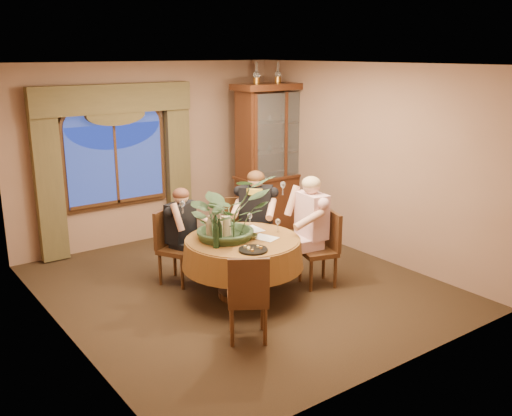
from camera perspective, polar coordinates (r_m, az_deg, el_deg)
floor at (r=7.47m, az=-1.56°, el=-7.83°), size 5.00×5.00×0.00m
wall_back at (r=9.17m, az=-10.58°, el=5.44°), size 4.50×0.00×4.50m
wall_right at (r=8.49m, az=11.01°, el=4.63°), size 0.00×5.00×5.00m
ceiling at (r=6.87m, az=-1.73°, el=14.18°), size 5.00×5.00×0.00m
window at (r=8.88m, az=-13.84°, el=4.29°), size 1.62×0.10×1.32m
arched_transom at (r=8.77m, az=-14.16°, el=9.29°), size 1.60×0.06×0.44m
drapery_left at (r=8.53m, az=-20.04°, el=2.53°), size 0.38×0.14×2.32m
drapery_right at (r=9.29m, az=-7.80°, el=4.31°), size 0.38×0.14×2.32m
swag_valance at (r=8.68m, az=-14.05°, el=10.56°), size 2.45×0.16×0.42m
dining_table at (r=7.07m, az=-1.32°, el=-5.93°), size 1.52×1.52×0.75m
china_cabinet at (r=9.59m, az=2.12°, el=5.06°), size 1.51×0.59×2.45m
oil_lamp_left at (r=9.19m, az=0.05°, el=13.37°), size 0.11×0.11×0.34m
oil_lamp_center at (r=9.44m, az=2.20°, el=13.41°), size 0.11×0.11×0.34m
oil_lamp_right at (r=9.71m, az=4.23°, el=13.44°), size 0.11×0.11×0.34m
chair_right at (r=7.39m, az=6.22°, el=-4.19°), size 0.52×0.52×0.96m
chair_back_right at (r=7.93m, az=-1.58°, el=-2.72°), size 0.58×0.58×0.96m
chair_back at (r=7.49m, az=-7.83°, el=-3.97°), size 0.57×0.57×0.96m
chair_front_left at (r=6.02m, az=-0.84°, el=-8.79°), size 0.58×0.58×0.96m
person_pink at (r=7.45m, az=5.57°, el=-2.12°), size 0.52×0.56×1.42m
person_back at (r=7.53m, az=-7.50°, el=-2.64°), size 0.57×0.55×1.26m
person_scarf at (r=7.89m, az=0.01°, el=-1.15°), size 0.68×0.68×1.39m
stoneware_vase at (r=6.94m, az=-3.05°, el=-1.88°), size 0.15×0.15×0.27m
centerpiece_plant at (r=6.82m, az=-2.92°, el=2.36°), size 1.06×1.18×0.92m
olive_bowl at (r=6.93m, az=-0.46°, el=-2.87°), size 0.16×0.16×0.05m
cheese_platter at (r=6.50m, az=-0.28°, el=-4.21°), size 0.34×0.34×0.02m
wine_bottle_0 at (r=6.57m, az=-4.02°, el=-2.63°), size 0.07×0.07×0.33m
wine_bottle_1 at (r=6.76m, az=-4.72°, el=-2.14°), size 0.07×0.07×0.33m
wine_bottle_2 at (r=6.88m, az=-4.07°, el=-1.81°), size 0.07×0.07×0.33m
wine_bottle_3 at (r=6.82m, az=-3.65°, el=-1.95°), size 0.07×0.07×0.33m
wine_bottle_4 at (r=6.64m, az=-3.69°, el=-2.45°), size 0.07×0.07×0.33m
tasting_paper_0 at (r=6.95m, az=0.89°, el=-2.99°), size 0.30×0.35×0.00m
tasting_paper_1 at (r=7.28m, az=-0.38°, el=-2.12°), size 0.23×0.31×0.00m
wine_glass_person_pink at (r=7.15m, az=2.20°, el=-1.74°), size 0.07×0.07×0.18m
wine_glass_person_back at (r=7.19m, az=-4.66°, el=-1.69°), size 0.07×0.07×0.18m
wine_glass_person_scarf at (r=7.38m, az=-0.63°, el=-1.17°), size 0.07×0.07×0.18m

